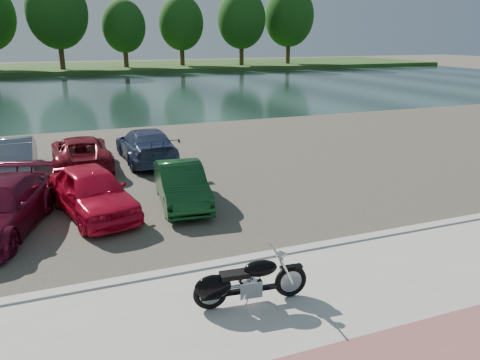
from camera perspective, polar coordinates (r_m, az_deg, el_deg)
name	(u,v)px	position (r m, az deg, el deg)	size (l,w,h in m)	color
ground	(308,301)	(9.91, 8.34, -14.33)	(200.00, 200.00, 0.00)	#595447
promenade	(335,326)	(9.17, 11.55, -16.99)	(60.00, 6.00, 0.10)	#B6B3AB
kerb	(268,256)	(11.43, 3.38, -9.24)	(60.00, 0.30, 0.14)	#B6B3AB
parking_lot	(177,166)	(19.47, -7.71, 1.75)	(60.00, 18.00, 0.04)	#413E35
river	(104,91)	(47.75, -16.28, 10.33)	(120.00, 40.00, 0.00)	#1B302C
far_bank	(82,68)	(79.54, -18.66, 12.83)	(120.00, 24.00, 0.60)	#264418
far_trees	(112,19)	(73.61, -15.35, 18.45)	(70.25, 10.68, 12.52)	#3D2C16
motorcycle	(241,283)	(9.29, 0.09, -12.43)	(2.33, 0.75, 1.05)	black
car_4	(92,191)	(14.43, -17.56, -1.33)	(1.71, 4.26, 1.45)	red
car_5	(181,184)	(14.80, -7.15, -0.52)	(1.36, 3.90, 1.29)	#11401B
car_9	(14,155)	(20.00, -25.87, 2.77)	(1.53, 4.38, 1.44)	slate
car_10	(81,152)	(19.81, -18.85, 3.25)	(2.16, 4.67, 1.30)	maroon
car_11	(146,145)	(20.11, -11.39, 4.19)	(1.97, 4.85, 1.41)	navy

